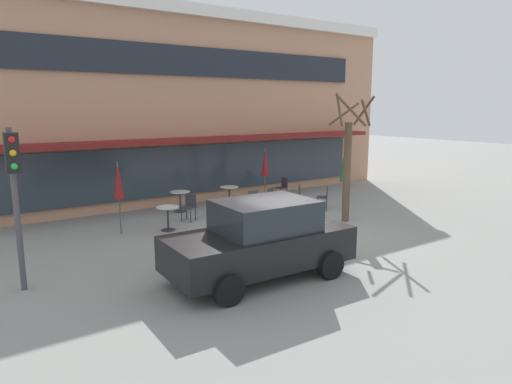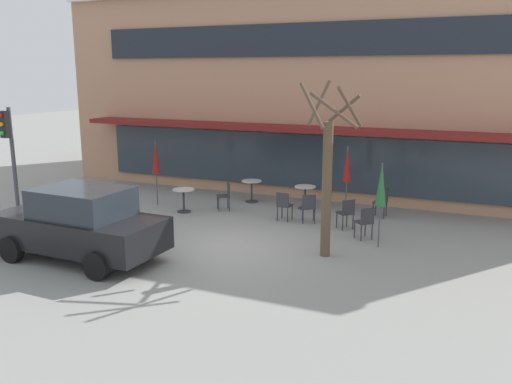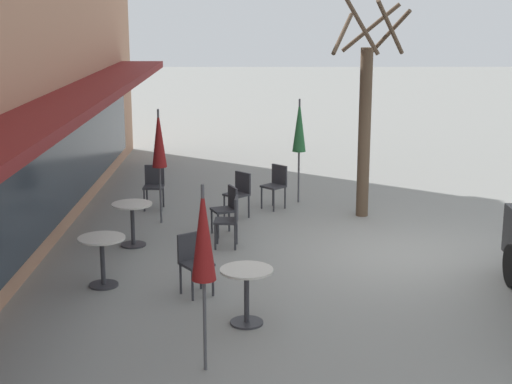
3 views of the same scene
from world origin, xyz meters
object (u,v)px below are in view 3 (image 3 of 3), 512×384
(cafe_chair_0, at_px, (227,207))
(cafe_chair_2, at_px, (194,259))
(cafe_chair_4, at_px, (230,218))
(street_tree, at_px, (366,115))
(patio_umbrella_cream_folded, at_px, (159,139))
(cafe_chair_1, at_px, (239,191))
(patio_umbrella_green_folded, at_px, (299,126))
(patio_umbrella_corner_open, at_px, (203,234))
(cafe_table_near_wall, at_px, (247,287))
(cafe_chair_3, at_px, (154,183))
(cafe_table_by_tree, at_px, (132,217))
(cafe_table_streetside, at_px, (102,253))
(cafe_chair_5, at_px, (276,183))

(cafe_chair_0, relative_size, cafe_chair_2, 1.00)
(cafe_chair_4, bearing_deg, street_tree, -50.96)
(patio_umbrella_cream_folded, height_order, cafe_chair_1, patio_umbrella_cream_folded)
(cafe_chair_2, bearing_deg, patio_umbrella_green_folded, -18.80)
(patio_umbrella_corner_open, bearing_deg, cafe_chair_1, -2.44)
(cafe_table_near_wall, xyz_separation_m, cafe_chair_1, (5.30, 0.18, 0.01))
(patio_umbrella_cream_folded, bearing_deg, cafe_chair_4, -138.39)
(patio_umbrella_green_folded, height_order, patio_umbrella_cream_folded, same)
(cafe_table_near_wall, height_order, cafe_chair_3, cafe_chair_3)
(cafe_table_near_wall, xyz_separation_m, street_tree, (5.43, -2.27, 1.49))
(cafe_table_near_wall, xyz_separation_m, cafe_chair_4, (3.34, 0.30, 0.01))
(cafe_chair_0, bearing_deg, street_tree, -63.46)
(patio_umbrella_green_folded, distance_m, patio_umbrella_corner_open, 7.96)
(patio_umbrella_cream_folded, xyz_separation_m, cafe_chair_0, (-0.79, -1.31, -1.10))
(cafe_chair_4, bearing_deg, cafe_chair_3, 31.70)
(cafe_table_by_tree, relative_size, patio_umbrella_green_folded, 0.35)
(patio_umbrella_cream_folded, height_order, cafe_chair_3, patio_umbrella_cream_folded)
(patio_umbrella_corner_open, xyz_separation_m, cafe_chair_0, (5.44, -0.09, -1.10))
(cafe_table_by_tree, height_order, cafe_chair_1, cafe_chair_1)
(cafe_chair_1, xyz_separation_m, cafe_chair_4, (-1.96, 0.12, 0.00))
(cafe_table_by_tree, bearing_deg, patio_umbrella_corner_open, -162.12)
(cafe_chair_1, height_order, cafe_chair_3, same)
(cafe_table_by_tree, xyz_separation_m, patio_umbrella_green_folded, (3.05, -3.06, 1.11))
(cafe_table_streetside, xyz_separation_m, patio_umbrella_cream_folded, (3.46, -0.47, 1.11))
(patio_umbrella_cream_folded, xyz_separation_m, patio_umbrella_corner_open, (-6.22, -1.22, 0.00))
(patio_umbrella_cream_folded, relative_size, cafe_chair_0, 2.47)
(cafe_table_streetside, distance_m, patio_umbrella_corner_open, 3.42)
(cafe_chair_0, xyz_separation_m, cafe_chair_4, (-0.77, -0.07, 0.00))
(cafe_table_near_wall, distance_m, cafe_table_streetside, 2.58)
(patio_umbrella_corner_open, bearing_deg, cafe_table_streetside, 31.41)
(cafe_table_by_tree, distance_m, cafe_chair_1, 2.61)
(cafe_table_near_wall, relative_size, cafe_chair_1, 0.85)
(cafe_chair_0, xyz_separation_m, cafe_chair_1, (1.20, -0.19, 0.00))
(street_tree, bearing_deg, patio_umbrella_corner_open, 157.94)
(cafe_table_by_tree, bearing_deg, patio_umbrella_green_folded, -45.08)
(patio_umbrella_corner_open, distance_m, cafe_chair_4, 4.80)
(cafe_table_near_wall, bearing_deg, patio_umbrella_green_folded, -9.22)
(patio_umbrella_corner_open, distance_m, cafe_chair_1, 6.73)
(cafe_table_by_tree, height_order, street_tree, street_tree)
(patio_umbrella_green_folded, distance_m, cafe_chair_1, 2.03)
(cafe_table_near_wall, height_order, cafe_chair_1, cafe_chair_1)
(cafe_table_streetside, height_order, cafe_table_by_tree, same)
(cafe_table_streetside, bearing_deg, cafe_table_near_wall, -123.57)
(cafe_table_streetside, bearing_deg, cafe_chair_0, -33.56)
(patio_umbrella_corner_open, height_order, cafe_chair_5, patio_umbrella_corner_open)
(cafe_table_by_tree, xyz_separation_m, cafe_chair_1, (1.87, -1.82, 0.01))
(patio_umbrella_corner_open, bearing_deg, cafe_chair_3, 11.39)
(cafe_table_streetside, relative_size, cafe_chair_2, 0.85)
(cafe_table_by_tree, xyz_separation_m, cafe_chair_5, (2.58, -2.56, 0.01))
(cafe_chair_2, bearing_deg, cafe_table_streetside, 77.40)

